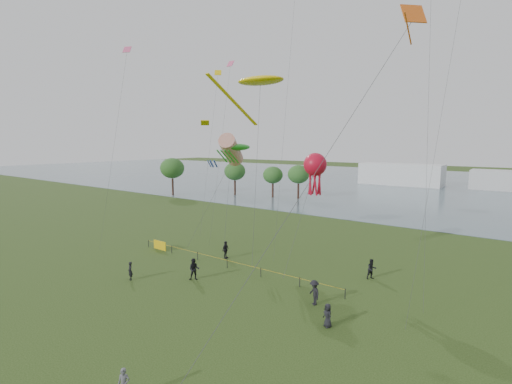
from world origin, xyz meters
The scene contains 18 objects.
ground_plane centered at (0.00, 0.00, 0.00)m, with size 400.00×400.00×0.00m, color #213611.
lake centered at (0.00, 100.00, 0.02)m, with size 400.00×120.00×0.08m, color slate.
pavilion_left centered at (-12.00, 95.00, 3.00)m, with size 22.00×8.00×6.00m, color white.
pavilion_right centered at (14.00, 98.00, 2.50)m, with size 18.00×7.00×5.00m, color silver.
trees centered at (-35.66, 49.02, 5.57)m, with size 30.81×17.45×8.49m.
fence centered at (-11.19, 12.16, 0.55)m, with size 24.07×0.07×1.05m.
spectator_a centered at (-5.31, 8.07, 0.96)m, with size 0.93×0.73×1.92m, color black.
spectator_b centered at (5.48, 9.87, 0.94)m, with size 1.21×0.70×1.88m, color black.
spectator_c centered at (-7.17, 14.32, 0.91)m, with size 1.07×0.45×1.83m, color black.
spectator_d centered at (7.76, 7.41, 0.78)m, with size 0.76×0.50×1.56m, color black.
spectator_f centered at (-9.82, 4.73, 0.81)m, with size 0.59×0.39×1.61m, color black.
spectator_g centered at (7.07, 17.58, 0.90)m, with size 0.87×0.68×1.79m, color black.
kite_stingray centered at (-4.90, 17.21, 18.05)m, with size 5.21×10.11×18.53m.
kite_windsock centered at (-10.28, 19.00, 11.09)m, with size 4.32×5.21×13.05m.
kite_creature centered at (-9.55, 19.06, 11.40)m, with size 4.99×6.44×11.83m.
kite_octopus centered at (1.24, 17.68, 9.82)m, with size 2.19×5.71×11.00m.
kite_delta centered at (11.43, 7.57, 17.61)m, with size 6.40×15.16×19.53m.
small_kites centered at (-2.12, 19.24, 24.13)m, with size 36.47×13.10×8.31m.
Camera 1 is at (17.66, -13.70, 11.95)m, focal length 26.00 mm.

